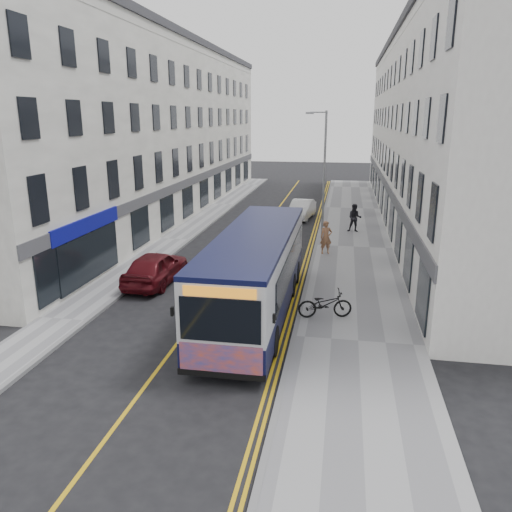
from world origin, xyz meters
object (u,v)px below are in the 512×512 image
at_px(streetlamp, 323,171).
at_px(car_maroon, 156,268).
at_px(city_bus, 256,270).
at_px(car_white, 301,209).
at_px(bicycle, 325,304).
at_px(pedestrian_near, 326,237).
at_px(pedestrian_far, 355,218).

relative_size(streetlamp, car_maroon, 1.73).
distance_m(city_bus, car_white, 19.69).
bearing_deg(bicycle, car_white, -5.63).
xyz_separation_m(streetlamp, pedestrian_near, (0.47, -3.88, -3.32)).
xyz_separation_m(pedestrian_near, car_maroon, (-7.72, -6.37, -0.27)).
distance_m(city_bus, bicycle, 2.99).
bearing_deg(city_bus, streetlamp, 81.67).
xyz_separation_m(city_bus, pedestrian_near, (2.39, 9.28, -0.78)).
distance_m(streetlamp, car_white, 7.69).
distance_m(streetlamp, pedestrian_near, 5.13).
bearing_deg(city_bus, car_white, 89.69).
height_order(pedestrian_near, car_white, pedestrian_near).
bearing_deg(bicycle, city_bus, 73.59).
bearing_deg(pedestrian_near, city_bus, -122.35).
bearing_deg(car_white, bicycle, -75.11).
distance_m(bicycle, car_white, 19.99).
distance_m(streetlamp, car_maroon, 13.05).
bearing_deg(streetlamp, car_white, 105.64).
xyz_separation_m(streetlamp, car_white, (-1.82, 6.50, -3.67)).
bearing_deg(car_white, car_maroon, -100.67).
relative_size(pedestrian_near, car_white, 0.43).
bearing_deg(car_maroon, streetlamp, -122.91).
height_order(car_white, car_maroon, car_maroon).
bearing_deg(car_white, streetlamp, -67.08).
bearing_deg(streetlamp, bicycle, -86.45).
bearing_deg(pedestrian_near, pedestrian_far, 56.36).
relative_size(city_bus, pedestrian_far, 6.13).
bearing_deg(bicycle, pedestrian_far, -18.15).
xyz_separation_m(city_bus, car_maroon, (-5.32, 2.91, -1.05)).
xyz_separation_m(streetlamp, city_bus, (-1.93, -13.16, -2.54)).
distance_m(bicycle, car_maroon, 8.64).
bearing_deg(pedestrian_near, car_white, 84.56).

